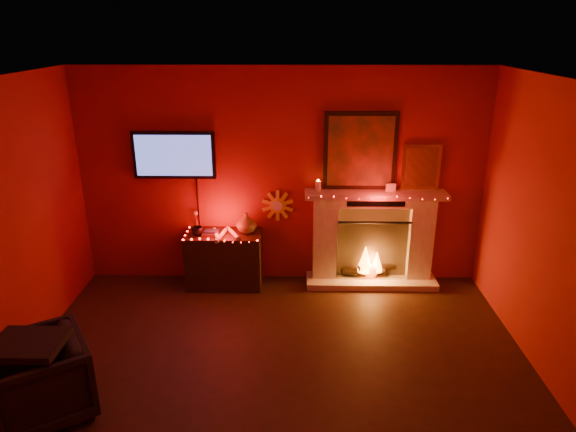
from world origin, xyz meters
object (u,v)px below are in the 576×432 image
fireplace (372,229)px  sunburst_clock (278,206)px  tv (174,155)px  console_table (225,257)px  armchair (39,380)px

fireplace → sunburst_clock: size_ratio=5.45×
tv → console_table: bearing=-18.2°
fireplace → tv: bearing=178.5°
tv → sunburst_clock: (1.25, 0.03, -0.65)m
fireplace → tv: size_ratio=1.76×
fireplace → armchair: size_ratio=2.81×
tv → armchair: size_ratio=1.60×
fireplace → sunburst_clock: bearing=175.6°
sunburst_clock → console_table: 0.93m
armchair → console_table: bearing=119.5°
fireplace → tv: (-2.44, 0.06, 0.92)m
fireplace → sunburst_clock: (-1.19, 0.09, 0.28)m
console_table → tv: bearing=161.8°
console_table → armchair: (-1.24, -2.37, -0.04)m
tv → sunburst_clock: tv is taller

